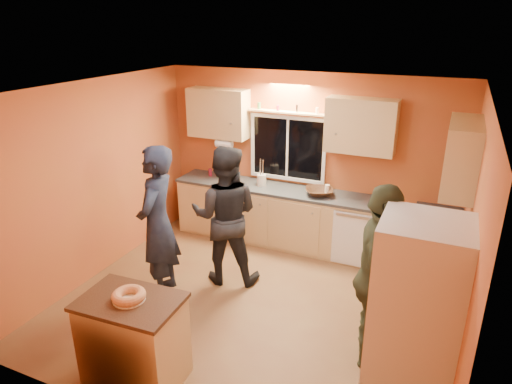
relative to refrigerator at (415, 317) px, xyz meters
The scene contains 14 objects.
ground 2.24m from the refrigerator, 157.06° to the left, with size 4.50×4.50×0.00m, color brown.
room_shell 2.26m from the refrigerator, 145.60° to the left, with size 4.54×4.04×2.61m.
back_counter 3.16m from the refrigerator, 126.89° to the left, with size 4.23×0.62×0.90m.
right_counter 1.38m from the refrigerator, 87.36° to the left, with size 0.62×1.84×0.90m.
refrigerator is the anchor object (origin of this frame).
island 2.57m from the refrigerator, 162.08° to the right, with size 0.96×0.67×0.90m.
bundt_pastry 2.53m from the refrigerator, 162.08° to the right, with size 0.31×0.31×0.09m, color #BE7D4D.
person_left 3.08m from the refrigerator, 169.75° to the left, with size 0.71×0.47×1.95m, color black.
person_center 2.74m from the refrigerator, 153.76° to the left, with size 0.90×0.70×1.85m, color black.
person_right 0.57m from the refrigerator, 133.80° to the left, with size 1.12×0.47×1.91m, color #363E27.
mixing_bowl 2.93m from the refrigerator, 122.60° to the left, with size 0.40×0.40×0.10m, color black.
utensil_crock 3.55m from the refrigerator, 134.92° to the left, with size 0.14×0.14×0.17m, color #EFE2C8.
potted_plant 0.67m from the refrigerator, 90.16° to the left, with size 0.25×0.22×0.28m, color gray.
red_box 1.30m from the refrigerator, 86.73° to the left, with size 0.16×0.12×0.07m, color maroon.
Camera 1 is at (1.96, -4.34, 3.30)m, focal length 32.00 mm.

